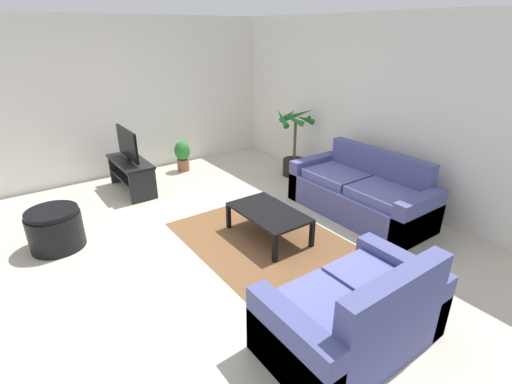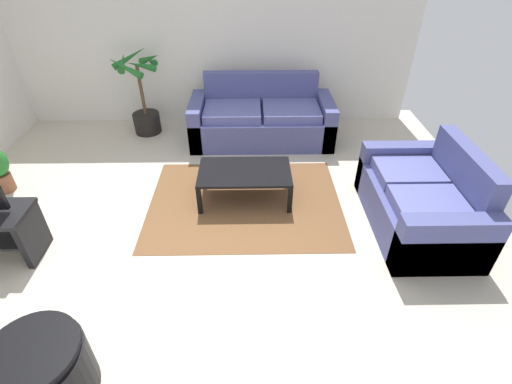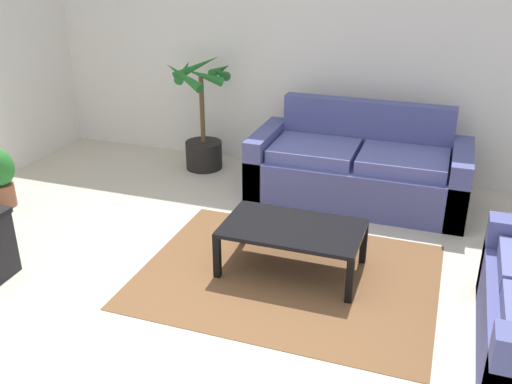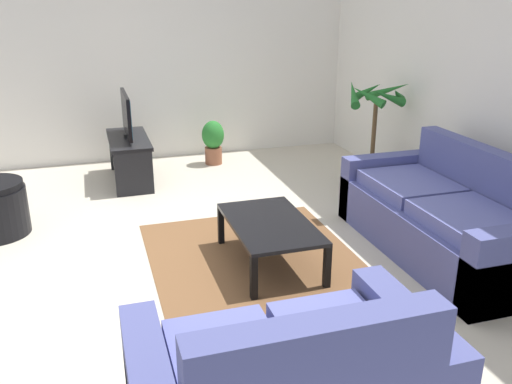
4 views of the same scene
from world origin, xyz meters
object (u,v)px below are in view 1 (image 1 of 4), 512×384
Objects in this scene: couch_main at (361,194)px; potted_palm at (295,149)px; coffee_table at (269,214)px; tv_stand at (131,171)px; tv at (127,144)px; couch_loveseat at (353,316)px; potted_plant_small at (183,155)px; ottoman at (55,229)px.

couch_main is 1.78m from potted_palm.
tv_stand is at bearing -160.44° from coffee_table.
potted_palm is (1.01, 2.64, -0.31)m from tv.
tv_stand is (-2.75, -2.37, 0.04)m from couch_main.
couch_loveseat is (1.59, -2.00, -0.00)m from couch_main.
couch_loveseat is 1.35× the size of tv_stand.
potted_palm reaches higher than couch_loveseat.
potted_palm is 2.13× the size of potted_plant_small.
couch_loveseat is 3.58m from ottoman.
ottoman is (1.20, -1.35, -0.55)m from tv.
couch_main is at bearing 22.10° from potted_plant_small.
potted_palm reaches higher than tv.
couch_loveseat is 4.79m from potted_plant_small.
tv is 2.84m from potted_palm.
potted_palm is (-1.75, 0.27, 0.18)m from couch_main.
tv is 0.70× the size of potted_palm.
potted_plant_small is at bearing 109.40° from tv_stand.
ottoman is (0.20, -3.98, -0.24)m from potted_palm.
ottoman is (1.20, -1.34, -0.09)m from tv_stand.
ottoman is (-3.14, -1.72, -0.05)m from couch_loveseat.
couch_main is 4.03m from ottoman.
potted_plant_small is (-0.39, 1.09, -0.48)m from tv.
tv_stand is at bearing -139.27° from couch_main.
coffee_table is at bearing -99.03° from couch_main.
couch_main is at bearing 128.61° from couch_loveseat.
couch_loveseat is at bearing -34.13° from potted_palm.
couch_main and couch_loveseat have the same top height.
couch_loveseat is 1.22× the size of potted_palm.
potted_plant_small is at bearing 176.04° from coffee_table.
potted_plant_small is (-1.39, -1.54, -0.17)m from potted_palm.
couch_loveseat reaches higher than coffee_table.
potted_palm reaches higher than couch_main.
potted_plant_small is at bearing -157.90° from couch_main.
tv reaches higher than potted_plant_small.
coffee_table is 1.83× the size of potted_plant_small.
coffee_table is 2.31m from potted_palm.
tv reaches higher than couch_loveseat.
potted_plant_small reaches higher than ottoman.
ottoman is at bearing -48.18° from tv_stand.
potted_palm reaches higher than tv_stand.
potted_palm is at bearing 92.80° from ottoman.
couch_main reaches higher than tv_stand.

